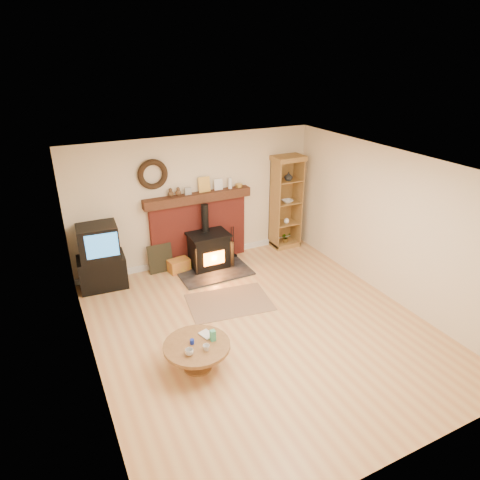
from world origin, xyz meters
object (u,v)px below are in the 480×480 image
wood_stove (209,252)px  coffee_table (197,349)px  tv_unit (101,258)px  curio_cabinet (285,202)px

wood_stove → coffee_table: (-1.30, -2.69, -0.04)m
wood_stove → coffee_table: size_ratio=1.52×
tv_unit → curio_cabinet: curio_cabinet is taller
coffee_table → wood_stove: bearing=64.2°
wood_stove → tv_unit: (-2.06, 0.19, 0.22)m
curio_cabinet → tv_unit: bearing=-178.7°
tv_unit → curio_cabinet: bearing=1.3°
tv_unit → coffee_table: tv_unit is taller
wood_stove → curio_cabinet: 2.05m
tv_unit → coffee_table: 2.99m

